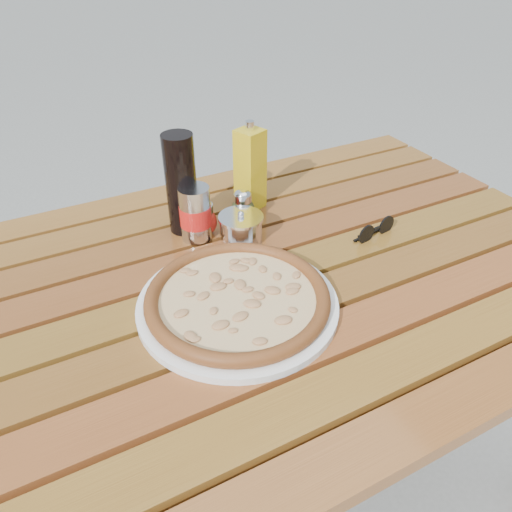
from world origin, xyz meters
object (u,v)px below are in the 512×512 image
pepper_shaker (204,218)px  oregano_shaker (243,207)px  pizza (238,298)px  soda_can (195,214)px  plate (238,304)px  sunglasses (375,230)px  dark_bottle (181,184)px  table (261,303)px  olive_oil_cruet (250,169)px  parmesan_tin (241,228)px

pepper_shaker → oregano_shaker: size_ratio=1.00×
pizza → soda_can: (0.02, 0.25, 0.04)m
plate → soda_can: soda_can is taller
pepper_shaker → sunglasses: pepper_shaker is taller
pizza → dark_bottle: 0.31m
oregano_shaker → pepper_shaker: bearing=-177.0°
pizza → oregano_shaker: oregano_shaker is taller
plate → oregano_shaker: 0.30m
table → sunglasses: sunglasses is taller
dark_bottle → olive_oil_cruet: 0.18m
parmesan_tin → dark_bottle: bearing=132.2°
pepper_shaker → sunglasses: (0.32, -0.18, -0.02)m
dark_bottle → soda_can: 0.07m
table → parmesan_tin: (0.02, 0.13, 0.11)m
parmesan_tin → sunglasses: 0.29m
dark_bottle → parmesan_tin: bearing=-47.8°
table → soda_can: 0.23m
table → sunglasses: 0.30m
sunglasses → dark_bottle: bearing=138.5°
plate → oregano_shaker: bearing=61.6°
oregano_shaker → sunglasses: size_ratio=0.74×
pizza → sunglasses: bearing=11.2°
oregano_shaker → dark_bottle: bearing=164.7°
pepper_shaker → soda_can: bearing=-166.9°
oregano_shaker → soda_can: 0.12m
dark_bottle → sunglasses: bearing=-32.1°
dark_bottle → olive_oil_cruet: (0.18, 0.02, -0.01)m
dark_bottle → parmesan_tin: (0.09, -0.10, -0.08)m
dark_bottle → pepper_shaker: bearing=-51.5°
pepper_shaker → dark_bottle: bearing=128.5°
table → soda_can: (-0.06, 0.18, 0.13)m
table → dark_bottle: 0.30m
table → pepper_shaker: pepper_shaker is taller
plate → sunglasses: sunglasses is taller
pizza → pepper_shaker: pepper_shaker is taller
plate → pepper_shaker: (0.05, 0.26, 0.03)m
pizza → oregano_shaker: size_ratio=4.27×
parmesan_tin → sunglasses: size_ratio=0.96×
table → soda_can: soda_can is taller
pepper_shaker → olive_oil_cruet: olive_oil_cruet is taller
olive_oil_cruet → sunglasses: 0.31m
table → plate: plate is taller
pepper_shaker → pizza: bearing=-100.1°
soda_can → oregano_shaker: bearing=4.9°
soda_can → olive_oil_cruet: (0.17, 0.07, 0.04)m
plate → olive_oil_cruet: 0.38m
pizza → olive_oil_cruet: bearing=59.3°
dark_bottle → parmesan_tin: 0.16m
pepper_shaker → soda_can: (-0.02, -0.01, 0.02)m
olive_oil_cruet → sunglasses: olive_oil_cruet is taller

